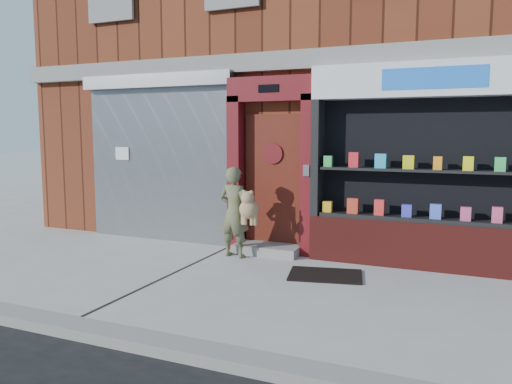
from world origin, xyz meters
The scene contains 8 objects.
ground centered at (0.00, 0.00, 0.00)m, with size 80.00×80.00×0.00m, color #9E9E99.
curb centered at (0.00, -2.15, 0.06)m, with size 60.00×0.30×0.12m, color gray.
building centered at (0.00, 5.99, 4.00)m, with size 12.00×8.16×8.00m.
shutter_bay centered at (-3.00, 1.93, 1.72)m, with size 3.10×0.30×3.04m.
red_door_bay centered at (-0.75, 1.86, 1.46)m, with size 1.52×0.58×2.90m.
pharmacy_bay centered at (1.75, 1.81, 1.37)m, with size 3.50×0.41×3.00m.
woman centered at (-1.12, 1.28, 0.75)m, with size 0.76×0.49×1.46m.
doormat centered at (0.48, 0.81, 0.01)m, with size 1.01×0.70×0.03m, color black.
Camera 1 is at (2.27, -5.82, 2.00)m, focal length 35.00 mm.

